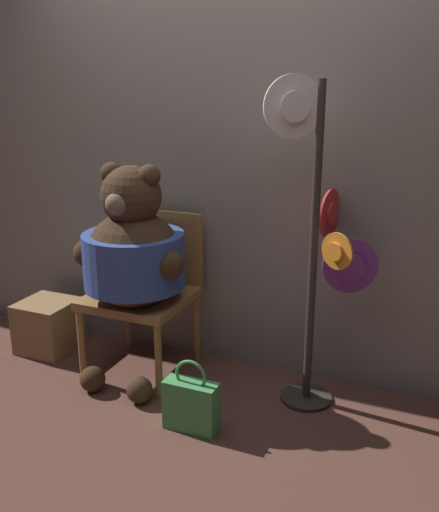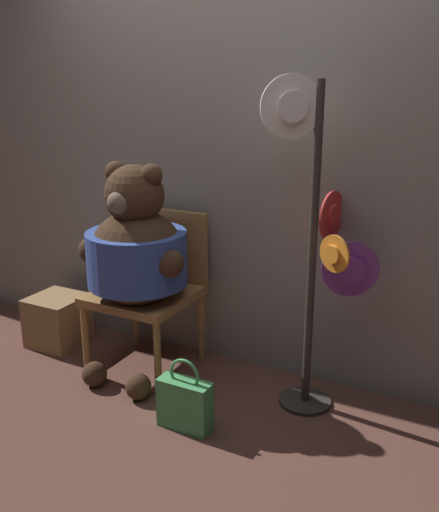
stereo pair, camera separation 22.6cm
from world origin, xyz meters
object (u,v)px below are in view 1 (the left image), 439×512
chair (147,284)px  handbag_on_ground (191,404)px  teddy_bear (133,254)px  hat_display_rack (320,246)px

chair → handbag_on_ground: chair is taller
teddy_bear → hat_display_rack: bearing=9.1°
chair → handbag_on_ground: bearing=-44.3°
teddy_bear → handbag_on_ground: bearing=-34.5°
chair → hat_display_rack: 1.09m
hat_display_rack → handbag_on_ground: size_ratio=4.48×
chair → teddy_bear: bearing=-81.8°
teddy_bear → hat_display_rack: 1.02m
chair → teddy_bear: size_ratio=0.74×
hat_display_rack → handbag_on_ground: hat_display_rack is taller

